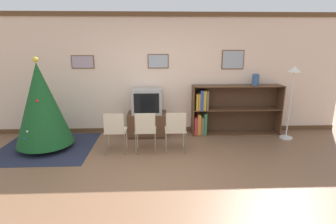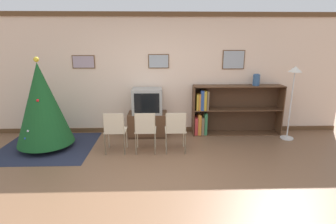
{
  "view_description": "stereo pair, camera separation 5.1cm",
  "coord_description": "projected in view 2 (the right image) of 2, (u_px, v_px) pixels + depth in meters",
  "views": [
    {
      "loc": [
        0.01,
        -3.49,
        2.09
      ],
      "look_at": [
        0.2,
        1.35,
        0.78
      ],
      "focal_mm": 28.0,
      "sensor_mm": 36.0,
      "label": 1
    },
    {
      "loc": [
        0.06,
        -3.49,
        2.09
      ],
      "look_at": [
        0.2,
        1.35,
        0.78
      ],
      "focal_mm": 28.0,
      "sensor_mm": 36.0,
      "label": 2
    }
  ],
  "objects": [
    {
      "name": "area_rug",
      "position": [
        48.0,
        147.0,
        5.32
      ],
      "size": [
        1.84,
        1.7,
        0.01
      ],
      "color": "#23283D",
      "rests_on": "ground_plane"
    },
    {
      "name": "bookshelf",
      "position": [
        223.0,
        111.0,
        6.01
      ],
      "size": [
        2.03,
        0.36,
        1.13
      ],
      "color": "brown",
      "rests_on": "ground_plane"
    },
    {
      "name": "tv_console",
      "position": [
        148.0,
        124.0,
        5.93
      ],
      "size": [
        0.87,
        0.5,
        0.54
      ],
      "color": "#412A1A",
      "rests_on": "ground_plane"
    },
    {
      "name": "wall_back",
      "position": [
        158.0,
        75.0,
        5.97
      ],
      "size": [
        8.56,
        0.11,
        2.7
      ],
      "color": "beige",
      "rests_on": "ground_plane"
    },
    {
      "name": "folding_chair_right",
      "position": [
        176.0,
        129.0,
        4.97
      ],
      "size": [
        0.4,
        0.4,
        0.82
      ],
      "color": "beige",
      "rests_on": "ground_plane"
    },
    {
      "name": "folding_chair_center",
      "position": [
        145.0,
        130.0,
        4.95
      ],
      "size": [
        0.4,
        0.4,
        0.82
      ],
      "color": "beige",
      "rests_on": "ground_plane"
    },
    {
      "name": "vase",
      "position": [
        256.0,
        80.0,
        5.81
      ],
      "size": [
        0.15,
        0.15,
        0.26
      ],
      "color": "#335684",
      "rests_on": "bookshelf"
    },
    {
      "name": "christmas_tree",
      "position": [
        42.0,
        104.0,
        5.09
      ],
      "size": [
        1.08,
        1.08,
        1.8
      ],
      "color": "maroon",
      "rests_on": "area_rug"
    },
    {
      "name": "television",
      "position": [
        147.0,
        101.0,
        5.79
      ],
      "size": [
        0.65,
        0.49,
        0.55
      ],
      "color": "#9E9E99",
      "rests_on": "tv_console"
    },
    {
      "name": "folding_chair_left",
      "position": [
        115.0,
        130.0,
        4.94
      ],
      "size": [
        0.4,
        0.4,
        0.82
      ],
      "color": "beige",
      "rests_on": "ground_plane"
    },
    {
      "name": "standing_lamp",
      "position": [
        293.0,
        84.0,
        5.5
      ],
      "size": [
        0.28,
        0.28,
        1.59
      ],
      "color": "silver",
      "rests_on": "ground_plane"
    },
    {
      "name": "ground_plane",
      "position": [
        157.0,
        186.0,
        3.91
      ],
      "size": [
        24.0,
        24.0,
        0.0
      ],
      "primitive_type": "plane",
      "color": "brown"
    }
  ]
}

